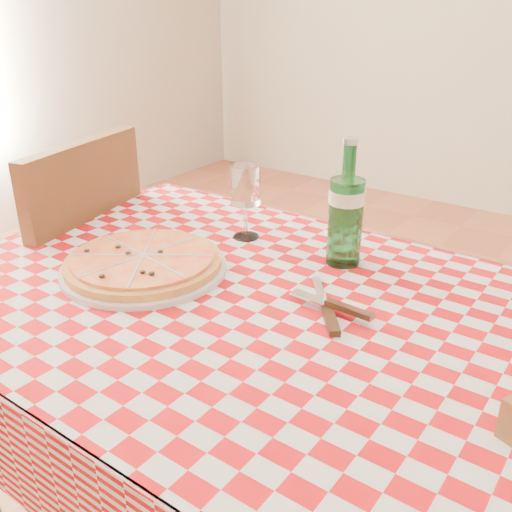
% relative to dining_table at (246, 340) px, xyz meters
% --- Properties ---
extents(dining_table, '(1.20, 0.80, 0.75)m').
position_rel_dining_table_xyz_m(dining_table, '(0.00, 0.00, 0.00)').
color(dining_table, brown).
rests_on(dining_table, ground).
extents(tablecloth, '(1.30, 0.90, 0.01)m').
position_rel_dining_table_xyz_m(tablecloth, '(0.00, 0.00, 0.09)').
color(tablecloth, '#A0090E').
rests_on(tablecloth, dining_table).
extents(chair_far, '(0.52, 0.52, 0.96)m').
position_rel_dining_table_xyz_m(chair_far, '(-0.71, 0.09, -0.11)').
color(chair_far, brown).
rests_on(chair_far, ground).
extents(pizza_plate, '(0.40, 0.40, 0.05)m').
position_rel_dining_table_xyz_m(pizza_plate, '(-0.24, -0.03, 0.12)').
color(pizza_plate, '#D59047').
rests_on(pizza_plate, tablecloth).
extents(water_bottle, '(0.10, 0.10, 0.27)m').
position_rel_dining_table_xyz_m(water_bottle, '(0.08, 0.25, 0.24)').
color(water_bottle, '#175E25').
rests_on(water_bottle, tablecloth).
extents(wine_glass, '(0.07, 0.07, 0.18)m').
position_rel_dining_table_xyz_m(wine_glass, '(-0.18, 0.24, 0.19)').
color(wine_glass, silver).
rests_on(wine_glass, tablecloth).
extents(cutlery, '(0.30, 0.28, 0.03)m').
position_rel_dining_table_xyz_m(cutlery, '(0.15, 0.05, 0.11)').
color(cutlery, silver).
rests_on(cutlery, tablecloth).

